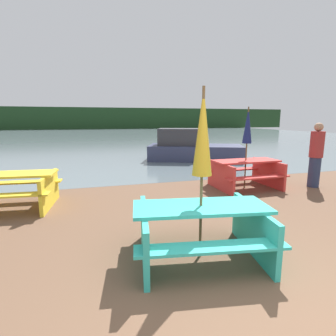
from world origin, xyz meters
TOP-DOWN VIEW (x-y plane):
  - water at (0.00, 30.84)m, footprint 60.00×50.00m
  - far_treeline at (0.00, 50.84)m, footprint 80.00×1.60m
  - picnic_table_teal at (-0.22, 1.59)m, footprint 1.99×1.65m
  - picnic_table_yellow at (-3.29, 4.53)m, footprint 1.97×1.55m
  - picnic_table_red at (2.41, 4.67)m, footprint 1.80×1.42m
  - umbrella_gold at (-0.22, 1.59)m, footprint 0.26×0.26m
  - umbrella_navy at (2.41, 4.67)m, footprint 0.25×0.25m
  - boat at (2.80, 9.80)m, footprint 4.57×3.20m
  - person at (4.31, 4.23)m, footprint 0.35×0.35m

SIDE VIEW (x-z plane):
  - water at x=0.00m, z-range 0.00..0.00m
  - picnic_table_teal at x=-0.22m, z-range 0.08..0.81m
  - picnic_table_red at x=2.41m, z-range 0.08..0.84m
  - picnic_table_yellow at x=-3.29m, z-range 0.08..0.84m
  - boat at x=2.80m, z-range -0.19..1.24m
  - person at x=4.31m, z-range 0.00..1.77m
  - umbrella_navy at x=2.41m, z-range 0.59..2.77m
  - umbrella_gold at x=-0.22m, z-range 0.55..2.82m
  - far_treeline at x=0.00m, z-range 0.00..4.00m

